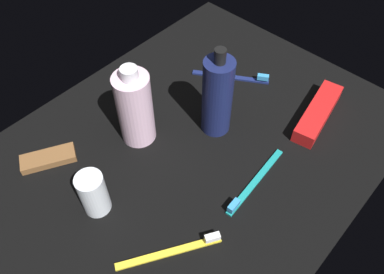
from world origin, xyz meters
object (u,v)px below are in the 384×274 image
snack_bar_brown (48,158)px  deodorant_stick (93,193)px  lotion_bottle (217,96)px  toothbrush_yellow (176,250)px  bodywash_bottle (135,108)px  toothbrush_navy (235,76)px  toothbrush_teal (253,184)px  toothpaste_box_red (318,113)px

snack_bar_brown → deodorant_stick: bearing=118.9°
lotion_bottle → toothbrush_yellow: (25.38, 12.92, -8.28)cm
bodywash_bottle → toothbrush_yellow: (12.95, 22.98, -7.54)cm
toothbrush_navy → toothbrush_teal: bearing=44.8°
toothbrush_teal → snack_bar_brown: (22.34, -32.96, 0.14)cm
lotion_bottle → toothbrush_yellow: size_ratio=1.26×
toothbrush_teal → toothbrush_navy: bearing=-135.2°
lotion_bottle → toothpaste_box_red: bearing=138.7°
toothbrush_yellow → snack_bar_brown: size_ratio=1.54×
toothbrush_teal → deodorant_stick: bearing=-38.7°
toothpaste_box_red → deodorant_stick: bearing=-31.4°
bodywash_bottle → toothbrush_yellow: bearing=60.6°
toothbrush_yellow → snack_bar_brown: (3.45, -31.24, 0.14)cm
bodywash_bottle → deodorant_stick: size_ratio=1.99×
toothbrush_navy → toothpaste_box_red: (-1.99, 20.69, 0.99)cm
lotion_bottle → deodorant_stick: bearing=-6.4°
deodorant_stick → toothpaste_box_red: (-45.23, 17.73, -2.91)cm
toothbrush_teal → snack_bar_brown: bearing=-55.9°
lotion_bottle → bodywash_bottle: size_ratio=1.12×
toothpaste_box_red → lotion_bottle: bearing=-51.3°
lotion_bottle → bodywash_bottle: 16.01cm
snack_bar_brown → toothpaste_box_red: bearing=172.7°
bodywash_bottle → toothbrush_yellow: bodywash_bottle is taller
bodywash_bottle → toothbrush_navy: 28.22cm
bodywash_bottle → lotion_bottle: bearing=141.0°
bodywash_bottle → deodorant_stick: (16.32, 6.83, -3.64)cm
deodorant_stick → toothbrush_teal: bearing=141.3°
toothbrush_teal → snack_bar_brown: 39.82cm
toothbrush_teal → snack_bar_brown: toothbrush_teal is taller
toothbrush_yellow → toothpaste_box_red: bearing=177.8°
deodorant_stick → toothbrush_yellow: bearing=101.8°
lotion_bottle → toothbrush_teal: size_ratio=1.12×
deodorant_stick → toothpaste_box_red: 48.66cm
deodorant_stick → toothpaste_box_red: size_ratio=0.51×
toothpaste_box_red → snack_bar_brown: toothpaste_box_red is taller
bodywash_bottle → toothbrush_navy: bearing=171.8°
lotion_bottle → toothbrush_navy: lotion_bottle is taller
snack_bar_brown → lotion_bottle: bearing=176.1°
toothbrush_navy → toothpaste_box_red: toothpaste_box_red is taller
bodywash_bottle → toothbrush_yellow: 27.44cm
lotion_bottle → toothbrush_yellow: bearing=27.0°
deodorant_stick → lotion_bottle: bearing=173.6°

